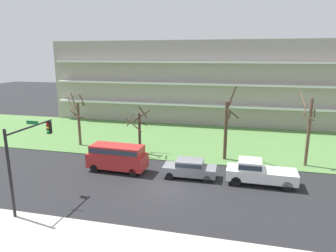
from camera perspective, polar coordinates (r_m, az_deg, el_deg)
The scene contains 12 objects.
ground at distance 24.06m, azimuth -0.30°, elevation -11.57°, with size 160.00×160.00×0.00m, color #232326.
sidewalk_curb_near at distance 17.38m, azimuth -7.16°, elevation -22.07°, with size 80.00×4.00×0.15m, color #BCB7AD.
grass_lawn_strip at distance 36.98m, azimuth 4.92°, elevation -2.59°, with size 80.00×16.00×0.08m, color #547F42.
apartment_building at distance 49.65m, azimuth 7.56°, elevation 8.46°, with size 47.18×12.97×12.12m.
tree_far_left at distance 35.31m, azimuth -16.46°, elevation 1.24°, with size 2.06×1.90×6.03m.
tree_left at distance 31.30m, azimuth -5.46°, elevation -0.63°, with size 2.04×2.17×5.18m.
tree_center at distance 29.72m, azimuth 10.96°, elevation -0.15°, with size 1.39×2.09×7.26m.
tree_right at distance 30.20m, azimuth 24.83°, elevation -0.57°, with size 1.49×1.71×6.90m.
van_red_near_left at distance 27.28m, azimuth -9.50°, elevation -5.55°, with size 5.28×2.22×2.36m.
pickup_white_center_left at distance 25.43m, azimuth 16.55°, elevation -8.25°, with size 5.43×2.09×1.95m.
sedan_gray_center_right at distance 25.72m, azimuth 4.10°, elevation -7.81°, with size 4.43×1.88×1.57m.
traffic_signal_mast at distance 21.93m, azimuth -25.12°, elevation -4.26°, with size 0.90×4.64×5.82m.
Camera 1 is at (5.26, -21.20, 10.09)m, focal length 32.48 mm.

